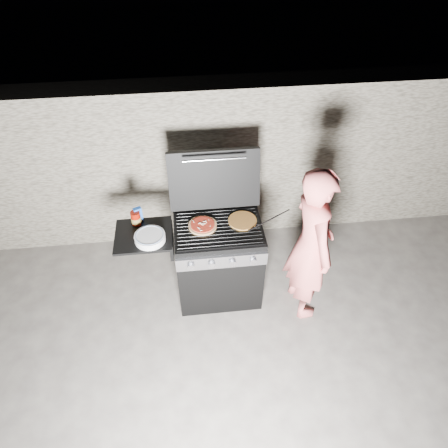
{
  "coord_description": "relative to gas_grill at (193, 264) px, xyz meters",
  "views": [
    {
      "loc": [
        -0.24,
        -2.6,
        3.35
      ],
      "look_at": [
        0.05,
        0.0,
        0.95
      ],
      "focal_mm": 32.0,
      "sensor_mm": 36.0,
      "label": 1
    }
  ],
  "objects": [
    {
      "name": "stone_wall",
      "position": [
        0.25,
        1.05,
        0.44
      ],
      "size": [
        8.0,
        0.35,
        1.8
      ],
      "primitive_type": "cube",
      "color": "gray",
      "rests_on": "ground"
    },
    {
      "name": "blue_carton",
      "position": [
        -0.46,
        0.18,
        0.52
      ],
      "size": [
        0.08,
        0.06,
        0.15
      ],
      "primitive_type": "cube",
      "rotation": [
        0.0,
        0.0,
        0.42
      ],
      "color": "#174497",
      "rests_on": "gas_grill"
    },
    {
      "name": "gas_grill",
      "position": [
        0.0,
        0.0,
        0.0
      ],
      "size": [
        1.34,
        0.79,
        0.91
      ],
      "primitive_type": null,
      "color": "black",
      "rests_on": "ground"
    },
    {
      "name": "pizza_topped",
      "position": [
        0.11,
        0.03,
        0.47
      ],
      "size": [
        0.26,
        0.26,
        0.03
      ],
      "primitive_type": null,
      "rotation": [
        0.0,
        0.0,
        -0.01
      ],
      "color": "tan",
      "rests_on": "gas_grill"
    },
    {
      "name": "pizza_plain",
      "position": [
        0.48,
        0.06,
        0.46
      ],
      "size": [
        0.33,
        0.33,
        0.01
      ],
      "primitive_type": "cylinder",
      "rotation": [
        0.0,
        0.0,
        0.32
      ],
      "color": "#C58937",
      "rests_on": "gas_grill"
    },
    {
      "name": "ground",
      "position": [
        0.25,
        0.0,
        -0.46
      ],
      "size": [
        50.0,
        50.0,
        0.0
      ],
      "primitive_type": "plane",
      "color": "#46413D"
    },
    {
      "name": "person",
      "position": [
        1.05,
        -0.22,
        0.36
      ],
      "size": [
        0.46,
        0.64,
        1.63
      ],
      "primitive_type": "imported",
      "rotation": [
        0.0,
        0.0,
        1.7
      ],
      "color": "#DA6461",
      "rests_on": "ground"
    },
    {
      "name": "plate_stack",
      "position": [
        -0.35,
        -0.08,
        0.48
      ],
      "size": [
        0.3,
        0.3,
        0.06
      ],
      "primitive_type": "cylinder",
      "rotation": [
        0.0,
        0.0,
        -0.14
      ],
      "color": "silver",
      "rests_on": "gas_grill"
    },
    {
      "name": "sauce_jar",
      "position": [
        -0.48,
        0.15,
        0.51
      ],
      "size": [
        0.09,
        0.09,
        0.13
      ],
      "primitive_type": "cylinder",
      "rotation": [
        0.0,
        0.0,
        -0.1
      ],
      "color": "#6D0E04",
      "rests_on": "gas_grill"
    },
    {
      "name": "tongs",
      "position": [
        0.71,
        0.0,
        0.5
      ],
      "size": [
        0.41,
        0.17,
        0.09
      ],
      "primitive_type": "cylinder",
      "rotation": [
        0.0,
        1.4,
        0.38
      ],
      "color": "black",
      "rests_on": "gas_grill"
    }
  ]
}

